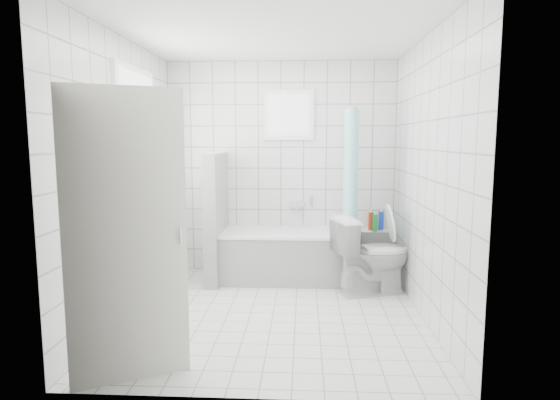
{
  "coord_description": "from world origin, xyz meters",
  "views": [
    {
      "loc": [
        0.29,
        -4.3,
        1.65
      ],
      "look_at": [
        0.05,
        0.35,
        1.05
      ],
      "focal_mm": 30.0,
      "sensor_mm": 36.0,
      "label": 1
    }
  ],
  "objects": [
    {
      "name": "ground",
      "position": [
        0.0,
        0.0,
        0.0
      ],
      "size": [
        3.0,
        3.0,
        0.0
      ],
      "primitive_type": "plane",
      "color": "white",
      "rests_on": "ground"
    },
    {
      "name": "ceiling",
      "position": [
        0.0,
        0.0,
        2.6
      ],
      "size": [
        3.0,
        3.0,
        0.0
      ],
      "primitive_type": "plane",
      "rotation": [
        3.14,
        0.0,
        0.0
      ],
      "color": "white",
      "rests_on": "ground"
    },
    {
      "name": "wall_back",
      "position": [
        0.0,
        1.5,
        1.3
      ],
      "size": [
        2.8,
        0.02,
        2.6
      ],
      "primitive_type": "cube",
      "color": "white",
      "rests_on": "ground"
    },
    {
      "name": "wall_front",
      "position": [
        0.0,
        -1.5,
        1.3
      ],
      "size": [
        2.8,
        0.02,
        2.6
      ],
      "primitive_type": "cube",
      "color": "white",
      "rests_on": "ground"
    },
    {
      "name": "wall_left",
      "position": [
        -1.4,
        0.0,
        1.3
      ],
      "size": [
        0.02,
        3.0,
        2.6
      ],
      "primitive_type": "cube",
      "color": "white",
      "rests_on": "ground"
    },
    {
      "name": "wall_right",
      "position": [
        1.4,
        0.0,
        1.3
      ],
      "size": [
        0.02,
        3.0,
        2.6
      ],
      "primitive_type": "cube",
      "color": "white",
      "rests_on": "ground"
    },
    {
      "name": "window_left",
      "position": [
        -1.35,
        0.3,
        1.6
      ],
      "size": [
        0.01,
        0.9,
        1.4
      ],
      "primitive_type": "cube",
      "color": "white",
      "rests_on": "wall_left"
    },
    {
      "name": "window_back",
      "position": [
        0.1,
        1.46,
        1.95
      ],
      "size": [
        0.5,
        0.01,
        0.5
      ],
      "primitive_type": "cube",
      "color": "white",
      "rests_on": "wall_back"
    },
    {
      "name": "window_sill",
      "position": [
        -1.31,
        0.3,
        0.86
      ],
      "size": [
        0.18,
        1.02,
        0.08
      ],
      "primitive_type": "cube",
      "color": "white",
      "rests_on": "wall_left"
    },
    {
      "name": "door",
      "position": [
        -0.89,
        -1.3,
        1.0
      ],
      "size": [
        0.73,
        0.4,
        2.0
      ],
      "primitive_type": "cube",
      "rotation": [
        0.0,
        0.0,
        -1.1
      ],
      "color": "silver",
      "rests_on": "ground"
    },
    {
      "name": "bathtub",
      "position": [
        0.1,
        1.12,
        0.29
      ],
      "size": [
        1.55,
        0.77,
        0.58
      ],
      "color": "white",
      "rests_on": "ground"
    },
    {
      "name": "partition_wall",
      "position": [
        -0.74,
        1.07,
        0.75
      ],
      "size": [
        0.15,
        0.85,
        1.5
      ],
      "primitive_type": "cube",
      "color": "white",
      "rests_on": "ground"
    },
    {
      "name": "tiled_ledge",
      "position": [
        1.19,
        1.38,
        0.28
      ],
      "size": [
        0.4,
        0.24,
        0.55
      ],
      "primitive_type": "cube",
      "color": "white",
      "rests_on": "ground"
    },
    {
      "name": "toilet",
      "position": [
        1.03,
        0.65,
        0.42
      ],
      "size": [
        0.93,
        0.7,
        0.85
      ],
      "primitive_type": "imported",
      "rotation": [
        0.0,
        0.0,
        1.87
      ],
      "color": "white",
      "rests_on": "ground"
    },
    {
      "name": "curtain_rod",
      "position": [
        0.82,
        1.1,
        2.0
      ],
      "size": [
        0.02,
        0.8,
        0.02
      ],
      "primitive_type": "cylinder",
      "rotation": [
        1.57,
        0.0,
        0.0
      ],
      "color": "silver",
      "rests_on": "wall_back"
    },
    {
      "name": "shower_curtain",
      "position": [
        0.82,
        0.97,
        1.1
      ],
      "size": [
        0.14,
        0.48,
        1.78
      ],
      "primitive_type": null,
      "color": "#4CDEDF",
      "rests_on": "curtain_rod"
    },
    {
      "name": "tub_faucet",
      "position": [
        0.2,
        1.46,
        0.85
      ],
      "size": [
        0.18,
        0.06,
        0.06
      ],
      "primitive_type": "cube",
      "color": "silver",
      "rests_on": "wall_back"
    },
    {
      "name": "sill_bottles",
      "position": [
        -1.3,
        0.14,
        1.04
      ],
      "size": [
        0.18,
        0.69,
        0.33
      ],
      "color": "white",
      "rests_on": "window_sill"
    },
    {
      "name": "ledge_bottles",
      "position": [
        1.17,
        1.38,
        0.66
      ],
      "size": [
        0.19,
        0.17,
        0.23
      ],
      "color": "blue",
      "rests_on": "tiled_ledge"
    }
  ]
}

